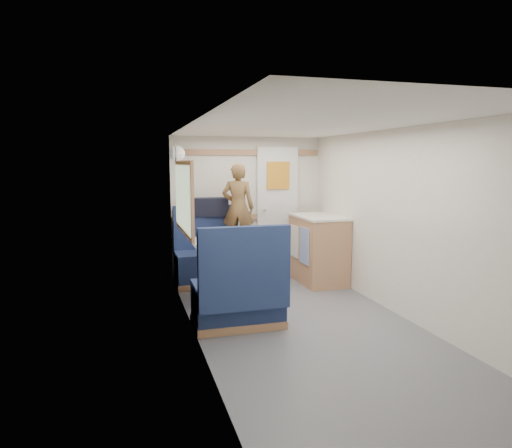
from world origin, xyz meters
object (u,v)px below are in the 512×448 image
object	(u,v)px
bread_loaf	(234,235)
tray	(238,245)
dome_light	(177,154)
orange_fruit	(236,241)
tumbler_left	(213,243)
beer_glass	(239,236)
duffel_bag	(209,207)
cheese_block	(224,245)
wine_glass	(219,232)
salt_grinder	(225,239)
bench_near	(239,298)
tumbler_right	(215,236)
galley_counter	(318,249)
pepper_grinder	(229,237)
tumbler_mid	(200,234)
person	(238,208)
bench_far	(209,262)

from	to	relation	value
bread_loaf	tray	bearing A→B (deg)	-98.05
dome_light	orange_fruit	size ratio (longest dim) A/B	2.83
tumbler_left	beer_glass	distance (m)	0.53
duffel_bag	cheese_block	xyz separation A→B (m)	(-0.10, -1.48, -0.27)
wine_glass	salt_grinder	size ratio (longest dim) A/B	1.97
bench_near	wine_glass	size ratio (longest dim) A/B	6.25
tumbler_right	galley_counter	bearing A→B (deg)	14.73
cheese_block	beer_glass	bearing A→B (deg)	58.41
tray	pepper_grinder	distance (m)	0.35
tumbler_right	bread_loaf	xyz separation A→B (m)	(0.23, 0.05, -0.01)
dome_light	duffel_bag	distance (m)	0.90
orange_fruit	bread_loaf	bearing A→B (deg)	79.47
tumbler_right	pepper_grinder	distance (m)	0.19
tray	beer_glass	world-z (taller)	beer_glass
bench_near	tumbler_right	xyz separation A→B (m)	(-0.04, 1.02, 0.47)
dome_light	wine_glass	distance (m)	1.32
beer_glass	duffel_bag	bearing A→B (deg)	98.75
tumbler_mid	salt_grinder	size ratio (longest dim) A/B	1.40
dome_light	pepper_grinder	bearing A→B (deg)	-58.88
tumbler_left	pepper_grinder	world-z (taller)	tumbler_left
duffel_bag	tumbler_right	bearing A→B (deg)	-90.27
tray	bread_loaf	xyz separation A→B (m)	(0.07, 0.52, 0.04)
tumbler_left	salt_grinder	size ratio (longest dim) A/B	1.21
dome_light	cheese_block	bearing A→B (deg)	-73.70
dome_light	person	bearing A→B (deg)	-6.15
bench_far	beer_glass	xyz separation A→B (m)	(0.23, -0.80, 0.47)
galley_counter	tumbler_mid	size ratio (longest dim) A/B	7.73
tray	wine_glass	size ratio (longest dim) A/B	2.20
dome_light	pepper_grinder	size ratio (longest dim) A/B	2.06
tumbler_mid	pepper_grinder	bearing A→B (deg)	-44.14
tray	beer_glass	bearing A→B (deg)	75.27
bench_far	pepper_grinder	world-z (taller)	bench_far
salt_grinder	pepper_grinder	bearing A→B (deg)	55.44
wine_glass	bread_loaf	bearing A→B (deg)	47.33
beer_glass	tray	bearing A→B (deg)	-104.73
dome_light	tumbler_right	bearing A→B (deg)	-63.03
tumbler_left	orange_fruit	bearing A→B (deg)	13.10
tumbler_left	bread_loaf	distance (m)	0.62
galley_counter	pepper_grinder	xyz separation A→B (m)	(-1.36, -0.52, 0.30)
person	tumbler_mid	distance (m)	0.78
person	salt_grinder	xyz separation A→B (m)	(-0.36, -0.84, -0.28)
tumbler_left	tumbler_right	distance (m)	0.48
tray	bread_loaf	world-z (taller)	bread_loaf
bench_near	dome_light	bearing A→B (deg)	102.82
galley_counter	tumbler_right	size ratio (longest dim) A/B	8.83
person	salt_grinder	bearing A→B (deg)	89.48
tray	duffel_bag	bearing A→B (deg)	92.45
bench_far	cheese_block	size ratio (longest dim) A/B	11.00
orange_fruit	pepper_grinder	distance (m)	0.28
bench_far	duffel_bag	distance (m)	0.77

